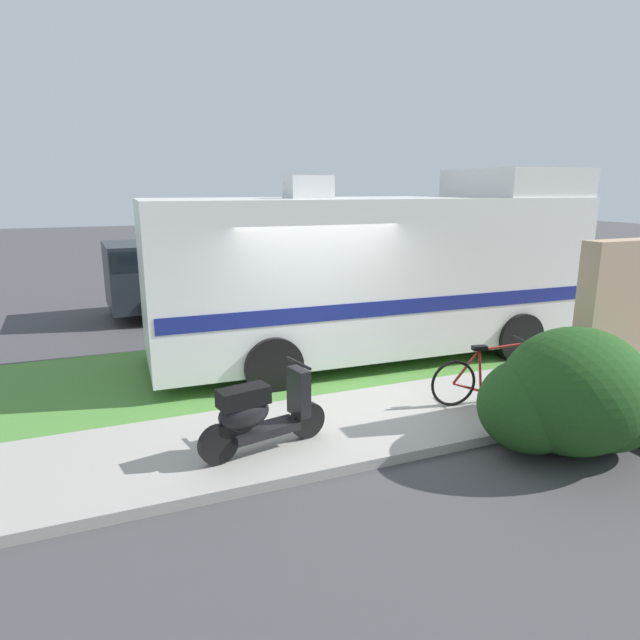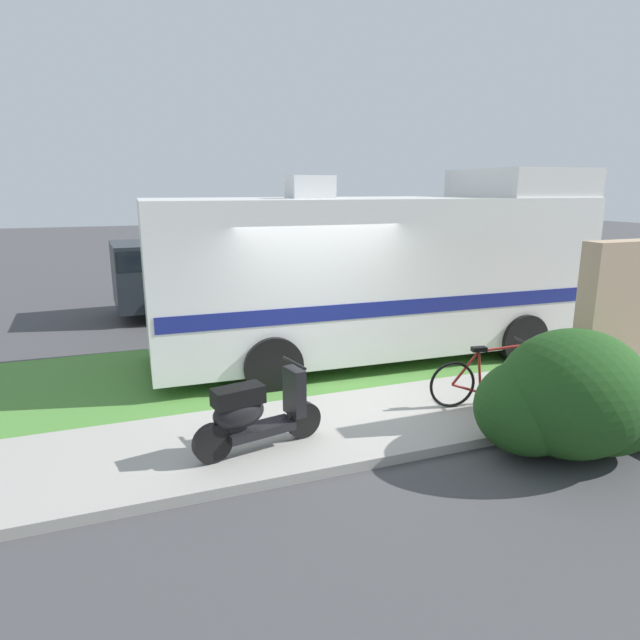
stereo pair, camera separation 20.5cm
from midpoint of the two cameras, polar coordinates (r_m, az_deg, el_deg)
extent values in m
plane|color=#424244|center=(8.20, 1.44, -7.96)|extent=(80.00, 80.00, 0.00)
cube|color=#9E9B93|center=(7.17, 5.10, -10.81)|extent=(24.00, 2.00, 0.12)
cube|color=#4C8438|center=(9.51, -1.95, -4.60)|extent=(24.00, 3.40, 0.08)
cube|color=silver|center=(9.62, 6.14, 4.97)|extent=(7.72, 2.59, 2.56)
cube|color=silver|center=(11.07, 20.63, 13.28)|extent=(1.87, 2.28, 0.50)
cube|color=navy|center=(9.69, 6.08, 2.73)|extent=(7.57, 2.60, 0.24)
cube|color=black|center=(11.68, 23.56, 7.67)|extent=(0.14, 2.00, 0.90)
cube|color=silver|center=(9.09, -0.40, 13.77)|extent=(0.72, 0.62, 0.36)
cylinder|color=black|center=(11.93, 14.11, 0.83)|extent=(0.91, 0.31, 0.90)
cylinder|color=black|center=(10.18, 20.91, -1.87)|extent=(0.91, 0.31, 0.90)
cylinder|color=black|center=(10.26, -7.44, -0.95)|extent=(0.91, 0.31, 0.90)
cylinder|color=black|center=(8.16, -4.27, -4.75)|extent=(0.91, 0.31, 0.90)
cylinder|color=black|center=(6.58, -0.88, -10.40)|extent=(0.45, 0.19, 0.44)
cylinder|color=black|center=(6.12, -10.22, -12.58)|extent=(0.45, 0.19, 0.44)
cube|color=black|center=(6.32, -5.37, -11.33)|extent=(0.84, 0.44, 0.10)
cube|color=black|center=(6.04, -7.60, -7.87)|extent=(0.60, 0.37, 0.20)
ellipsoid|color=black|center=(6.12, -7.54, -9.61)|extent=(0.65, 0.42, 0.36)
cube|color=black|center=(6.38, -1.77, -7.51)|extent=(0.20, 0.34, 0.56)
cylinder|color=black|center=(6.26, -1.79, -4.52)|extent=(0.14, 0.50, 0.04)
sphere|color=white|center=(6.32, -1.78, -5.99)|extent=(0.12, 0.12, 0.12)
torus|color=black|center=(8.13, 21.51, -5.82)|extent=(0.64, 0.15, 0.65)
torus|color=black|center=(7.62, 14.44, -6.57)|extent=(0.64, 0.15, 0.65)
cylinder|color=maroon|center=(7.88, 19.24, -4.87)|extent=(0.61, 0.14, 0.67)
cylinder|color=maroon|center=(7.74, 17.10, -5.25)|extent=(0.11, 0.05, 0.60)
cylinder|color=maroon|center=(7.78, 19.20, -2.81)|extent=(0.66, 0.15, 0.09)
cylinder|color=maroon|center=(7.73, 15.82, -6.94)|extent=(0.43, 0.11, 0.18)
cylinder|color=maroon|center=(7.62, 15.74, -4.86)|extent=(0.38, 0.10, 0.47)
cylinder|color=maroon|center=(8.03, 21.39, -4.17)|extent=(0.13, 0.06, 0.51)
cube|color=black|center=(7.62, 17.05, -2.94)|extent=(0.21, 0.13, 0.06)
cylinder|color=black|center=(7.93, 21.31, -2.20)|extent=(0.12, 0.52, 0.03)
cube|color=#1E2328|center=(13.55, -15.63, 4.72)|extent=(2.35, 2.10, 1.49)
cube|color=black|center=(13.49, -15.76, 6.59)|extent=(2.24, 2.12, 0.44)
cube|color=#1E2328|center=(14.16, -5.46, 3.91)|extent=(2.85, 2.13, 0.70)
cylinder|color=black|center=(12.71, -15.61, 1.19)|extent=(0.77, 0.28, 0.76)
cylinder|color=black|center=(14.57, -16.69, 2.67)|extent=(0.77, 0.28, 0.76)
cylinder|color=black|center=(13.43, -2.84, 2.34)|extent=(0.77, 0.28, 0.76)
cylinder|color=black|center=(15.20, -5.40, 3.64)|extent=(0.77, 0.28, 0.76)
cube|color=tan|center=(8.25, 31.13, -1.10)|extent=(2.00, 0.30, 2.40)
ellipsoid|color=#1E4719|center=(6.86, 25.71, -6.90)|extent=(1.72, 1.55, 1.46)
ellipsoid|color=#1E4719|center=(6.74, 21.93, -8.44)|extent=(1.29, 1.16, 1.10)
ellipsoid|color=#1E4719|center=(7.13, 28.46, -8.30)|extent=(1.20, 1.08, 1.02)
cylinder|color=navy|center=(9.85, 29.93, -4.82)|extent=(0.06, 0.06, 0.18)
cylinder|color=navy|center=(9.82, 30.01, -4.23)|extent=(0.03, 0.03, 0.04)
cylinder|color=black|center=(9.81, 30.02, -4.11)|extent=(0.03, 0.03, 0.01)
camera|label=1|loc=(0.10, -89.28, 0.18)|focal=30.57mm
camera|label=2|loc=(0.10, 90.72, -0.18)|focal=30.57mm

